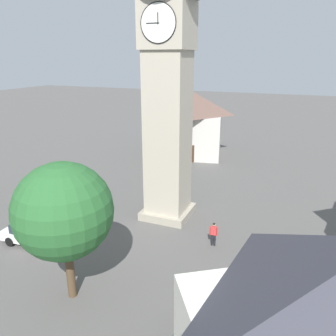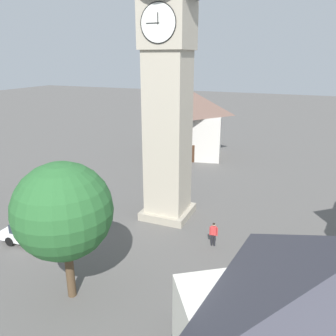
{
  "view_description": "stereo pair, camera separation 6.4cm",
  "coord_description": "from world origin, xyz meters",
  "px_view_note": "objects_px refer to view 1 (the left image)",
  "views": [
    {
      "loc": [
        -9.16,
        22.27,
        12.0
      ],
      "look_at": [
        0.0,
        0.0,
        3.96
      ],
      "focal_mm": 35.53,
      "sensor_mm": 36.0,
      "label": 1
    },
    {
      "loc": [
        -9.22,
        22.25,
        12.0
      ],
      "look_at": [
        0.0,
        0.0,
        3.96
      ],
      "focal_mm": 35.53,
      "sensor_mm": 36.0,
      "label": 2
    }
  ],
  "objects_px": {
    "clock_tower": "(168,40)",
    "car_blue_kerb": "(32,233)",
    "pedestrian": "(214,232)",
    "car_silver_kerb": "(50,197)",
    "tree": "(64,211)",
    "building_terrace_right": "(193,124)"
  },
  "relations": [
    {
      "from": "pedestrian",
      "to": "building_terrace_right",
      "type": "height_order",
      "value": "building_terrace_right"
    },
    {
      "from": "clock_tower",
      "to": "car_blue_kerb",
      "type": "distance_m",
      "value": 15.96
    },
    {
      "from": "clock_tower",
      "to": "car_silver_kerb",
      "type": "distance_m",
      "value": 15.97
    },
    {
      "from": "car_blue_kerb",
      "to": "tree",
      "type": "xyz_separation_m",
      "value": [
        -5.79,
        3.26,
        4.16
      ]
    },
    {
      "from": "car_blue_kerb",
      "to": "pedestrian",
      "type": "xyz_separation_m",
      "value": [
        -11.39,
        -4.37,
        0.25
      ]
    },
    {
      "from": "car_silver_kerb",
      "to": "building_terrace_right",
      "type": "height_order",
      "value": "building_terrace_right"
    },
    {
      "from": "car_blue_kerb",
      "to": "building_terrace_right",
      "type": "xyz_separation_m",
      "value": [
        -3.22,
        -24.48,
        3.32
      ]
    },
    {
      "from": "tree",
      "to": "building_terrace_right",
      "type": "relative_size",
      "value": 0.87
    },
    {
      "from": "clock_tower",
      "to": "car_blue_kerb",
      "type": "relative_size",
      "value": 5.34
    },
    {
      "from": "car_blue_kerb",
      "to": "car_silver_kerb",
      "type": "relative_size",
      "value": 0.96
    },
    {
      "from": "tree",
      "to": "building_terrace_right",
      "type": "distance_m",
      "value": 27.88
    },
    {
      "from": "clock_tower",
      "to": "building_terrace_right",
      "type": "relative_size",
      "value": 2.65
    },
    {
      "from": "clock_tower",
      "to": "car_blue_kerb",
      "type": "height_order",
      "value": "clock_tower"
    },
    {
      "from": "clock_tower",
      "to": "building_terrace_right",
      "type": "bearing_deg",
      "value": -77.97
    },
    {
      "from": "building_terrace_right",
      "to": "car_blue_kerb",
      "type": "bearing_deg",
      "value": 82.5
    },
    {
      "from": "clock_tower",
      "to": "pedestrian",
      "type": "xyz_separation_m",
      "value": [
        -4.54,
        3.06,
        -12.11
      ]
    },
    {
      "from": "car_silver_kerb",
      "to": "clock_tower",
      "type": "bearing_deg",
      "value": -167.74
    },
    {
      "from": "clock_tower",
      "to": "tree",
      "type": "height_order",
      "value": "clock_tower"
    },
    {
      "from": "car_silver_kerb",
      "to": "tree",
      "type": "height_order",
      "value": "tree"
    },
    {
      "from": "clock_tower",
      "to": "tree",
      "type": "relative_size",
      "value": 3.04
    },
    {
      "from": "car_silver_kerb",
      "to": "building_terrace_right",
      "type": "relative_size",
      "value": 0.52
    },
    {
      "from": "car_silver_kerb",
      "to": "pedestrian",
      "type": "height_order",
      "value": "pedestrian"
    }
  ]
}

